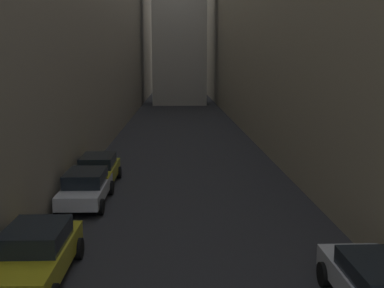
% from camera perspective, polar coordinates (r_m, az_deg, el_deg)
% --- Properties ---
extents(ground_plane, '(264.00, 264.00, 0.00)m').
position_cam_1_polar(ground_plane, '(48.63, -1.33, 2.60)').
color(ground_plane, '#232326').
extents(building_block_left, '(15.53, 108.00, 22.59)m').
position_cam_1_polar(building_block_left, '(52.13, -16.69, 15.13)').
color(building_block_left, '#756B5B').
rests_on(building_block_left, ground).
extents(building_block_right, '(14.36, 108.00, 21.15)m').
position_cam_1_polar(building_block_right, '(52.15, 13.14, 14.48)').
color(building_block_right, gray).
rests_on(building_block_right, ground).
extents(parked_car_left_second, '(1.95, 4.55, 1.56)m').
position_cam_1_polar(parked_car_left_second, '(14.09, -18.37, -12.49)').
color(parked_car_left_second, '#A59919').
rests_on(parked_car_left_second, ground).
extents(parked_car_left_third, '(1.95, 4.34, 1.45)m').
position_cam_1_polar(parked_car_left_third, '(20.89, -12.72, -5.08)').
color(parked_car_left_third, '#B7B7BC').
rests_on(parked_car_left_third, ground).
extents(parked_car_left_far, '(1.93, 4.50, 1.51)m').
position_cam_1_polar(parked_car_left_far, '(23.92, -11.31, -3.12)').
color(parked_car_left_far, '#A59919').
rests_on(parked_car_left_far, ground).
extents(parked_car_right_second, '(1.97, 4.41, 1.39)m').
position_cam_1_polar(parked_car_right_second, '(12.65, 21.81, -15.61)').
color(parked_car_right_second, '#B7B7BC').
rests_on(parked_car_right_second, ground).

